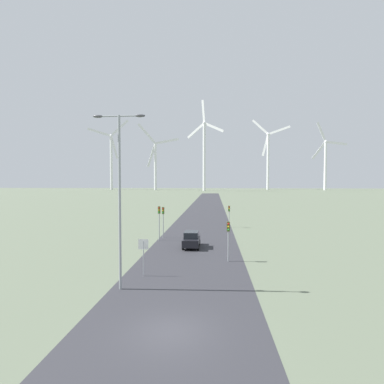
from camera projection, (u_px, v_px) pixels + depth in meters
ground_plane at (170, 331)px, 14.94m from camera, size 600.00×600.00×0.00m
road_surface at (203, 217)px, 62.78m from camera, size 10.00×240.00×0.01m
streetlamp at (120, 183)px, 20.52m from camera, size 3.64×0.32×12.04m
stop_sign_near at (143, 250)px, 23.58m from camera, size 0.81×0.07×2.94m
traffic_light_post_near_left at (159, 216)px, 37.55m from camera, size 0.28×0.34×4.33m
traffic_light_post_near_right at (228, 232)px, 27.85m from camera, size 0.28×0.33×3.73m
traffic_light_post_mid_left at (163, 215)px, 39.50m from camera, size 0.28×0.34×4.08m
traffic_light_post_mid_right at (229, 212)px, 48.17m from camera, size 0.28×0.33×3.54m
car_approaching at (191, 239)px, 33.83m from camera, size 1.88×4.10×1.83m
wind_turbine_far_left at (111, 156)px, 260.53m from camera, size 33.11×11.01×61.50m
wind_turbine_left at (155, 160)px, 249.94m from camera, size 32.21×14.68×54.87m
wind_turbine_center at (204, 150)px, 228.56m from camera, size 28.48×14.16×69.38m
wind_turbine_right at (268, 156)px, 262.94m from camera, size 30.99×13.24×62.64m
wind_turbine_far_right at (325, 160)px, 245.10m from camera, size 28.16×2.60×55.77m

